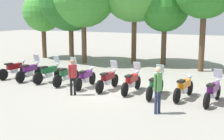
% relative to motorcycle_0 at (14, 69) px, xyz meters
% --- Properties ---
extents(ground_plane, '(80.00, 80.00, 0.00)m').
position_rel_motorcycle_0_xyz_m(ground_plane, '(6.14, -0.32, -0.50)').
color(ground_plane, gray).
extents(motorcycle_0, '(0.68, 2.18, 0.99)m').
position_rel_motorcycle_0_xyz_m(motorcycle_0, '(0.00, 0.00, 0.00)').
color(motorcycle_0, black).
rests_on(motorcycle_0, ground_plane).
extents(motorcycle_1, '(0.62, 2.19, 1.37)m').
position_rel_motorcycle_0_xyz_m(motorcycle_1, '(1.22, -0.11, 0.01)').
color(motorcycle_1, black).
rests_on(motorcycle_1, ground_plane).
extents(motorcycle_2, '(0.69, 2.18, 1.37)m').
position_rel_motorcycle_0_xyz_m(motorcycle_2, '(2.46, -0.03, 0.01)').
color(motorcycle_2, black).
rests_on(motorcycle_2, ground_plane).
extents(motorcycle_3, '(0.62, 2.19, 1.37)m').
position_rel_motorcycle_0_xyz_m(motorcycle_3, '(3.69, -0.15, 0.01)').
color(motorcycle_3, black).
rests_on(motorcycle_3, ground_plane).
extents(motorcycle_4, '(0.62, 2.19, 0.99)m').
position_rel_motorcycle_0_xyz_m(motorcycle_4, '(4.91, -0.31, 0.00)').
color(motorcycle_4, black).
rests_on(motorcycle_4, ground_plane).
extents(motorcycle_5, '(0.62, 2.19, 1.37)m').
position_rel_motorcycle_0_xyz_m(motorcycle_5, '(6.14, -0.29, 0.01)').
color(motorcycle_5, black).
rests_on(motorcycle_5, ground_plane).
extents(motorcycle_6, '(0.62, 2.19, 1.37)m').
position_rel_motorcycle_0_xyz_m(motorcycle_6, '(7.37, -0.26, 0.01)').
color(motorcycle_6, black).
rests_on(motorcycle_6, ground_plane).
extents(motorcycle_7, '(0.62, 2.19, 1.37)m').
position_rel_motorcycle_0_xyz_m(motorcycle_7, '(8.60, -0.50, 0.01)').
color(motorcycle_7, black).
rests_on(motorcycle_7, ground_plane).
extents(motorcycle_8, '(0.70, 2.18, 0.99)m').
position_rel_motorcycle_0_xyz_m(motorcycle_8, '(9.83, -0.33, 0.00)').
color(motorcycle_8, black).
rests_on(motorcycle_8, ground_plane).
extents(motorcycle_9, '(0.70, 2.18, 1.37)m').
position_rel_motorcycle_0_xyz_m(motorcycle_9, '(11.07, -0.55, 0.01)').
color(motorcycle_9, black).
rests_on(motorcycle_9, ground_plane).
extents(person_0, '(0.32, 0.36, 1.66)m').
position_rel_motorcycle_0_xyz_m(person_0, '(5.12, -1.86, 0.46)').
color(person_0, black).
rests_on(person_0, ground_plane).
extents(person_1, '(0.32, 0.39, 1.79)m').
position_rel_motorcycle_0_xyz_m(person_1, '(9.35, -2.76, 0.56)').
color(person_1, '#232D4C').
rests_on(person_1, ground_plane).
extents(tree_0, '(3.26, 3.26, 5.43)m').
position_rel_motorcycle_0_xyz_m(tree_0, '(-3.29, 7.22, 3.28)').
color(tree_0, brown).
rests_on(tree_0, ground_plane).
extents(tree_1, '(4.73, 4.73, 7.03)m').
position_rel_motorcycle_0_xyz_m(tree_1, '(-0.28, 6.65, 4.15)').
color(tree_1, brown).
rests_on(tree_1, ground_plane).
extents(tree_4, '(3.44, 3.44, 5.81)m').
position_rel_motorcycle_0_xyz_m(tree_4, '(6.69, 7.88, 3.57)').
color(tree_4, brown).
rests_on(tree_4, ground_plane).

